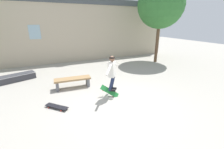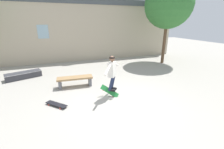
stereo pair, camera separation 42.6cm
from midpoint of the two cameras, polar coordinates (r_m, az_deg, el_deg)
ground_plane at (r=5.72m, az=4.42°, el=-10.78°), size 40.00×40.00×0.00m
building_backdrop at (r=11.81m, az=-9.98°, el=16.49°), size 16.24×0.52×5.71m
tree_right at (r=11.59m, az=21.83°, el=23.50°), size 3.14×3.14×5.53m
park_bench at (r=7.09m, az=-12.24°, el=-1.96°), size 1.63×0.57×0.47m
skate_ledge at (r=9.23m, az=-29.49°, el=-0.22°), size 1.81×1.10×0.33m
skater at (r=5.72m, az=2.15°, el=1.51°), size 0.96×1.10×1.39m
skateboard_flipping at (r=6.08m, az=1.07°, el=-6.44°), size 0.72×0.42×0.54m
skateboard_resting at (r=5.77m, az=-18.42°, el=-10.71°), size 0.76×0.77×0.08m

